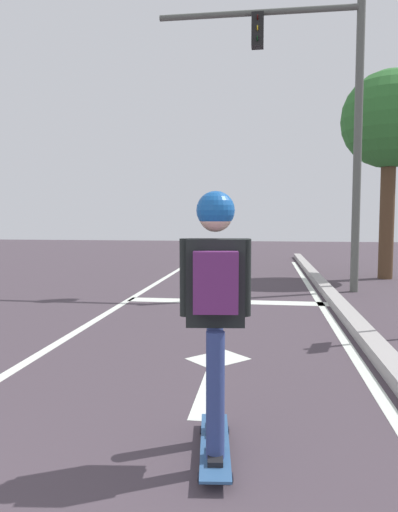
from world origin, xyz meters
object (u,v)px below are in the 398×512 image
object	(u,v)px
skateboard	(215,445)
roadside_tree	(390,122)
traffic_signal_mast	(317,96)
skater	(215,288)

from	to	relation	value
skateboard	roadside_tree	bearing A→B (deg)	70.53
skateboard	traffic_signal_mast	size ratio (longest dim) A/B	0.15
skateboard	skater	bearing A→B (deg)	-83.54
skateboard	traffic_signal_mast	distance (m)	8.05
skater	roadside_tree	world-z (taller)	roadside_tree
skateboard	roadside_tree	world-z (taller)	roadside_tree
skateboard	traffic_signal_mast	xyz separation A→B (m)	(1.30, 6.95, 3.84)
skater	traffic_signal_mast	bearing A→B (deg)	79.46
skater	roadside_tree	distance (m)	10.14
skater	roadside_tree	xyz separation A→B (m)	(3.25, 9.22, 2.71)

